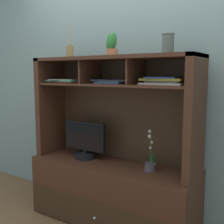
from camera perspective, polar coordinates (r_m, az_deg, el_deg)
floor_plane at (r=2.82m, az=0.00°, el=-21.37°), size 6.00×6.00×0.02m
back_wall at (r=2.71m, az=3.32°, el=8.50°), size 6.00×0.02×2.80m
media_console at (r=2.64m, az=0.08°, el=-12.78°), size 1.54×0.55×1.51m
tv_monitor at (r=2.71m, az=-5.57°, el=-6.15°), size 0.45×0.20×0.35m
potted_orchid at (r=2.40m, az=7.79°, el=-10.49°), size 0.11×0.11×0.34m
magazine_stack_left at (r=2.51m, az=0.17°, el=6.21°), size 0.38×0.27×0.04m
magazine_stack_centre at (r=2.74m, az=-9.17°, el=6.25°), size 0.39×0.28×0.03m
magazine_stack_right at (r=2.27m, az=10.63°, el=6.19°), size 0.37×0.28×0.06m
diffuser_bottle at (r=2.79m, az=-8.53°, el=11.95°), size 0.07×0.07×0.30m
potted_succulent at (r=2.47m, az=-0.12°, el=13.33°), size 0.11×0.11×0.20m
ceramic_vase at (r=2.26m, az=11.27°, el=13.41°), size 0.10×0.10×0.16m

